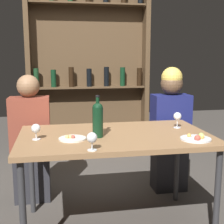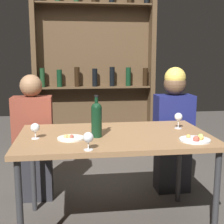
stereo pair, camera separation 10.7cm
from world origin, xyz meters
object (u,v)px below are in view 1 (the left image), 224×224
object	(u,v)px
wine_glass_1	(92,138)
seated_person_right	(170,130)
wine_glass_0	(177,117)
food_plate_1	(72,138)
food_plate_0	(197,138)
wine_bottle	(98,118)
wine_glass_2	(36,129)
seated_person_left	(31,142)

from	to	relation	value
wine_glass_1	seated_person_right	world-z (taller)	seated_person_right
wine_glass_0	food_plate_1	distance (m)	0.91
food_plate_1	food_plate_0	bearing A→B (deg)	-10.68
wine_glass_0	food_plate_0	xyz separation A→B (m)	(-0.01, -0.38, -0.08)
wine_bottle	wine_glass_2	size ratio (longest dim) A/B	2.70
wine_glass_1	food_plate_0	size ratio (longest dim) A/B	0.54
food_plate_0	wine_glass_2	bearing A→B (deg)	169.46
wine_bottle	wine_glass_2	world-z (taller)	wine_bottle
wine_glass_1	seated_person_right	size ratio (longest dim) A/B	0.09
wine_glass_1	food_plate_0	distance (m)	0.77
wine_glass_2	food_plate_1	bearing A→B (deg)	-10.03
wine_bottle	wine_glass_0	xyz separation A→B (m)	(0.69, 0.18, -0.05)
seated_person_right	wine_glass_1	bearing A→B (deg)	-131.86
wine_glass_0	wine_glass_1	xyz separation A→B (m)	(-0.77, -0.50, -0.01)
wine_glass_0	seated_person_left	xyz separation A→B (m)	(-1.22, 0.50, -0.29)
wine_glass_0	food_plate_0	bearing A→B (deg)	-90.94
wine_glass_0	wine_glass_1	size ratio (longest dim) A/B	1.12
wine_bottle	seated_person_left	size ratio (longest dim) A/B	0.26
food_plate_1	seated_person_right	distance (m)	1.25
wine_bottle	wine_glass_0	bearing A→B (deg)	14.75
wine_glass_2	seated_person_left	world-z (taller)	seated_person_left
food_plate_1	seated_person_right	xyz separation A→B (m)	(1.01, 0.72, -0.15)
wine_glass_2	food_plate_0	distance (m)	1.14
seated_person_right	wine_glass_0	bearing A→B (deg)	-104.95
wine_glass_0	wine_glass_1	world-z (taller)	wine_glass_0
wine_bottle	wine_glass_2	bearing A→B (deg)	179.00
wine_glass_1	wine_glass_2	world-z (taller)	wine_glass_1
food_plate_0	wine_bottle	bearing A→B (deg)	163.55
seated_person_left	food_plate_0	bearing A→B (deg)	-35.97
wine_glass_0	food_plate_0	size ratio (longest dim) A/B	0.60
wine_glass_2	seated_person_right	xyz separation A→B (m)	(1.26, 0.68, -0.22)
wine_glass_0	food_plate_1	bearing A→B (deg)	-166.08
wine_glass_1	wine_glass_2	bearing A→B (deg)	137.61
wine_glass_0	seated_person_right	size ratio (longest dim) A/B	0.10
wine_glass_0	seated_person_left	distance (m)	1.36
wine_bottle	wine_glass_1	world-z (taller)	wine_bottle
wine_glass_0	seated_person_right	bearing A→B (deg)	75.05
wine_glass_2	seated_person_right	size ratio (longest dim) A/B	0.09
seated_person_right	seated_person_left	bearing A→B (deg)	180.00
wine_glass_2	wine_glass_0	bearing A→B (deg)	8.72
wine_bottle	food_plate_1	xyz separation A→B (m)	(-0.19, -0.04, -0.13)
wine_glass_1	food_plate_1	bearing A→B (deg)	111.17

